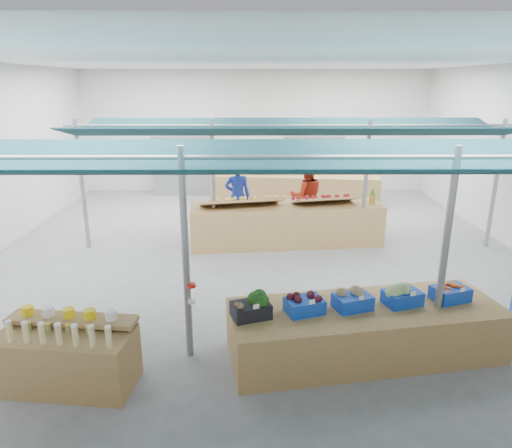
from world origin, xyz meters
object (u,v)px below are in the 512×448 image
Objects in this scene: bottle_shelf at (68,355)px; veg_counter at (364,330)px; vendor_left at (238,196)px; vendor_right at (306,196)px; fruit_counter at (286,224)px.

bottle_shelf is 4.01m from veg_counter.
bottle_shelf reaches higher than veg_counter.
bottle_shelf is 0.46× the size of veg_counter.
vendor_left reaches higher than bottle_shelf.
vendor_left is (1.97, 6.50, 0.50)m from bottle_shelf.
veg_counter is 5.87m from vendor_right.
fruit_counter is at bearing 89.94° from veg_counter.
bottle_shelf is 6.26m from fruit_counter.
vendor_right is at bearing 55.68° from fruit_counter.
veg_counter is 6.19m from vendor_left.
vendor_left reaches higher than veg_counter.
vendor_left is (-1.99, 5.84, 0.54)m from veg_counter.
vendor_left is (-1.20, 1.10, 0.42)m from fruit_counter.
bottle_shelf is at bearing 67.43° from vendor_left.
vendor_right is (-0.19, 5.84, 0.54)m from veg_counter.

